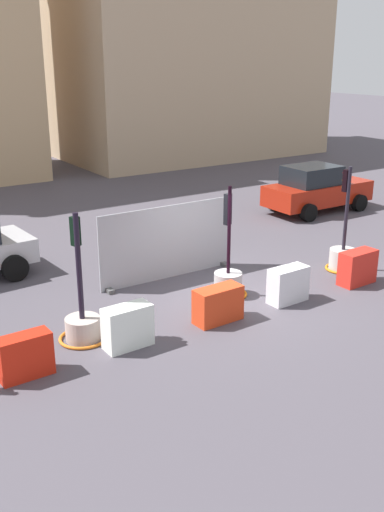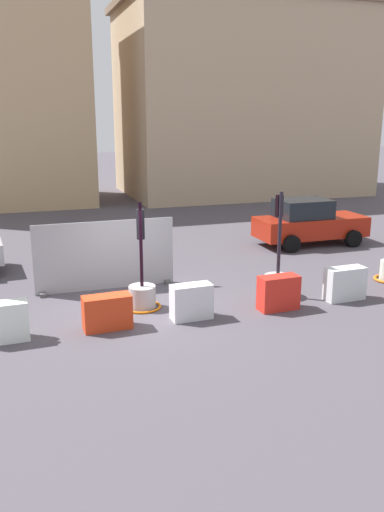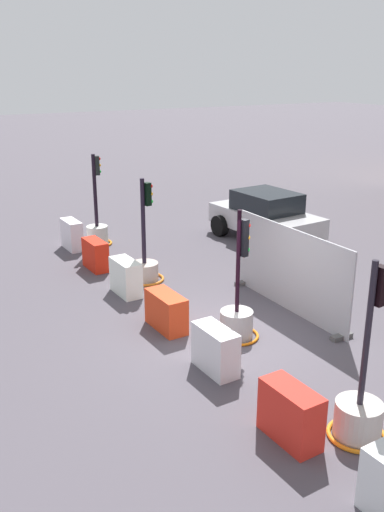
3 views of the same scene
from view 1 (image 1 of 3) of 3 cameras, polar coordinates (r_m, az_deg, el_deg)
The scene contains 12 objects.
ground_plane at distance 14.32m, azimuth 3.42°, elevation -3.88°, with size 120.00×120.00×0.00m, color #4C4750.
traffic_light_1 at distance 12.26m, azimuth -10.54°, elevation -6.24°, with size 1.01×1.01×2.68m.
traffic_light_2 at distance 14.24m, azimuth 3.49°, elevation -2.26°, with size 0.94×0.94×2.69m.
traffic_light_3 at distance 16.39m, azimuth 14.35°, elevation 0.09°, with size 0.89×0.89×2.81m.
construction_barrier_1 at distance 11.15m, azimuth -15.84°, elevation -9.29°, with size 0.98×0.44×0.82m.
construction_barrier_2 at distance 11.82m, azimuth -6.23°, elevation -6.82°, with size 0.99×0.48×0.87m.
construction_barrier_3 at distance 12.86m, azimuth 2.53°, elevation -4.71°, with size 1.10×0.51×0.79m.
construction_barrier_4 at distance 14.01m, azimuth 9.27°, elevation -2.77°, with size 0.99×0.47×0.85m.
construction_barrier_5 at distance 15.48m, azimuth 15.70°, elevation -1.07°, with size 1.02×0.49×0.87m.
car_red_compact at distance 22.28m, azimuth 11.91°, elevation 6.35°, with size 4.15×2.04×1.72m.
building_corner_block at distance 34.91m, azimuth -0.66°, elevation 19.07°, with size 14.79×9.19×11.18m.
site_fence_panel at distance 15.17m, azimuth -2.35°, elevation 1.17°, with size 3.88×0.50×1.93m.
Camera 1 is at (-7.95, -10.54, 5.56)m, focal length 41.40 mm.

